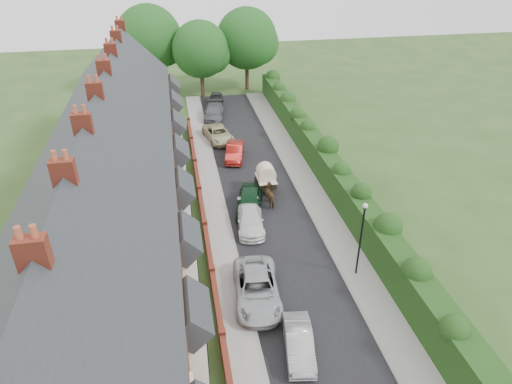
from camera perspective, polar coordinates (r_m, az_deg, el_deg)
ground at (r=25.59m, az=8.33°, el=-16.79°), size 140.00×140.00×0.00m
road at (r=33.58m, az=1.79°, el=-3.41°), size 6.00×58.00×0.02m
pavement_hedge_side at (r=34.54m, az=8.47°, el=-2.62°), size 2.20×58.00×0.12m
pavement_house_side at (r=33.07m, az=-4.76°, el=-4.00°), size 1.70×58.00×0.12m
kerb_hedge_side at (r=34.24m, az=6.80°, el=-2.79°), size 0.18×58.00×0.13m
kerb_house_side at (r=33.13m, az=-3.38°, el=-3.86°), size 0.18×58.00×0.13m
hedge at (r=34.33m, az=11.51°, el=-0.13°), size 2.10×58.00×2.85m
terrace_row at (r=30.13m, az=-17.30°, el=0.77°), size 9.05×40.50×11.50m
garden_wall_row at (r=31.96m, az=-6.37°, el=-4.57°), size 0.35×40.35×1.10m
lamppost at (r=27.32m, az=13.08°, el=-4.73°), size 0.32×0.32×5.16m
tree_far_left at (r=57.97m, az=-6.62°, el=17.16°), size 7.14×6.80×9.29m
tree_far_right at (r=60.49m, az=-0.81°, el=18.47°), size 7.98×7.60×10.31m
tree_far_back at (r=60.60m, az=-12.81°, el=18.09°), size 8.40×8.00×10.82m
car_silver_a at (r=24.05m, az=5.39°, el=-18.25°), size 1.89×4.01×1.27m
car_silver_b at (r=26.54m, az=0.10°, el=-11.98°), size 3.03×5.70×1.52m
car_white at (r=32.34m, az=-0.74°, el=-3.49°), size 2.21×4.63×1.30m
car_green at (r=34.29m, az=-0.86°, el=-1.12°), size 2.87×4.82×1.54m
car_red at (r=42.20m, az=-2.68°, el=5.09°), size 2.35×4.51×1.41m
car_beige at (r=46.12m, az=-4.74°, el=7.22°), size 3.15×5.20×1.35m
car_grey at (r=51.88m, az=-5.29°, el=9.92°), size 2.87×5.30×1.46m
car_black at (r=55.87m, az=-5.03°, el=11.40°), size 2.27×4.34×1.41m
horse at (r=34.95m, az=1.92°, el=-0.41°), size 1.21×2.03×1.60m
horse_cart at (r=36.42m, az=1.25°, el=1.97°), size 1.50×3.32×2.39m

